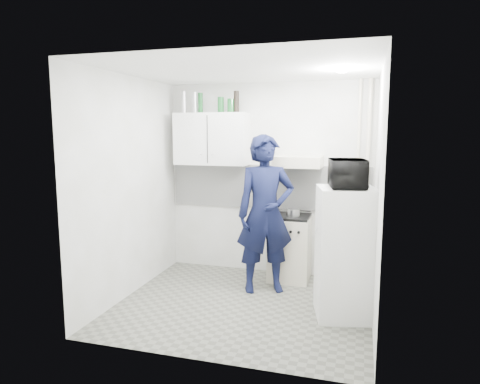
# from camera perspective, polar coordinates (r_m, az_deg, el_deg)

# --- Properties ---
(floor) EXTENTS (2.80, 2.80, 0.00)m
(floor) POSITION_cam_1_polar(r_m,az_deg,el_deg) (5.02, 0.45, -14.80)
(floor) COLOR slate
(floor) RESTS_ON ground
(ceiling) EXTENTS (2.80, 2.80, 0.00)m
(ceiling) POSITION_cam_1_polar(r_m,az_deg,el_deg) (4.67, 0.49, 16.04)
(ceiling) COLOR white
(ceiling) RESTS_ON wall_back
(wall_back) EXTENTS (2.80, 0.00, 2.80)m
(wall_back) POSITION_cam_1_polar(r_m,az_deg,el_deg) (5.88, 3.76, 1.69)
(wall_back) COLOR white
(wall_back) RESTS_ON floor
(wall_left) EXTENTS (0.00, 2.60, 2.60)m
(wall_left) POSITION_cam_1_polar(r_m,az_deg,el_deg) (5.22, -14.48, 0.64)
(wall_left) COLOR white
(wall_left) RESTS_ON floor
(wall_right) EXTENTS (0.00, 2.60, 2.60)m
(wall_right) POSITION_cam_1_polar(r_m,az_deg,el_deg) (4.51, 17.87, -0.65)
(wall_right) COLOR white
(wall_right) RESTS_ON floor
(person) EXTENTS (0.83, 0.70, 1.92)m
(person) POSITION_cam_1_polar(r_m,az_deg,el_deg) (5.20, 3.41, -2.95)
(person) COLOR black
(person) RESTS_ON floor
(stove) EXTENTS (0.52, 0.52, 0.83)m
(stove) POSITION_cam_1_polar(r_m,az_deg,el_deg) (5.74, 6.67, -7.50)
(stove) COLOR beige
(stove) RESTS_ON floor
(fridge) EXTENTS (0.68, 0.68, 1.38)m
(fridge) POSITION_cam_1_polar(r_m,az_deg,el_deg) (4.66, 13.82, -7.86)
(fridge) COLOR white
(fridge) RESTS_ON floor
(stove_top) EXTENTS (0.50, 0.50, 0.03)m
(stove_top) POSITION_cam_1_polar(r_m,az_deg,el_deg) (5.64, 6.74, -3.26)
(stove_top) COLOR black
(stove_top) RESTS_ON stove
(saucepan) EXTENTS (0.16, 0.16, 0.09)m
(saucepan) POSITION_cam_1_polar(r_m,az_deg,el_deg) (5.60, 7.17, -2.71)
(saucepan) COLOR silver
(saucepan) RESTS_ON stove_top
(microwave) EXTENTS (0.58, 0.44, 0.29)m
(microwave) POSITION_cam_1_polar(r_m,az_deg,el_deg) (4.51, 14.18, 2.41)
(microwave) COLOR black
(microwave) RESTS_ON fridge
(bottle_a) EXTENTS (0.07, 0.07, 0.30)m
(bottle_a) POSITION_cam_1_polar(r_m,az_deg,el_deg) (6.04, -7.50, 11.77)
(bottle_a) COLOR silver
(bottle_a) RESTS_ON upper_cabinet
(bottle_b) EXTENTS (0.07, 0.07, 0.28)m
(bottle_b) POSITION_cam_1_polar(r_m,az_deg,el_deg) (5.98, -6.05, 11.75)
(bottle_b) COLOR silver
(bottle_b) RESTS_ON upper_cabinet
(bottle_c) EXTENTS (0.06, 0.06, 0.27)m
(bottle_c) POSITION_cam_1_polar(r_m,az_deg,el_deg) (5.95, -5.29, 11.73)
(bottle_c) COLOR #144C1E
(bottle_c) RESTS_ON upper_cabinet
(canister_a) EXTENTS (0.08, 0.08, 0.21)m
(canister_a) POSITION_cam_1_polar(r_m,az_deg,el_deg) (5.85, -2.58, 11.52)
(canister_a) COLOR #144C1E
(canister_a) RESTS_ON upper_cabinet
(canister_b) EXTENTS (0.10, 0.10, 0.18)m
(canister_b) POSITION_cam_1_polar(r_m,az_deg,el_deg) (5.80, -1.22, 11.43)
(canister_b) COLOR #144C1E
(canister_b) RESTS_ON upper_cabinet
(bottle_e) EXTENTS (0.07, 0.07, 0.28)m
(bottle_e) POSITION_cam_1_polar(r_m,az_deg,el_deg) (5.78, -0.48, 11.94)
(bottle_e) COLOR black
(bottle_e) RESTS_ON upper_cabinet
(upper_cabinet) EXTENTS (1.00, 0.35, 0.70)m
(upper_cabinet) POSITION_cam_1_polar(r_m,az_deg,el_deg) (5.88, -3.77, 7.07)
(upper_cabinet) COLOR white
(upper_cabinet) RESTS_ON wall_back
(range_hood) EXTENTS (0.60, 0.50, 0.14)m
(range_hood) POSITION_cam_1_polar(r_m,az_deg,el_deg) (5.53, 7.80, 4.04)
(range_hood) COLOR beige
(range_hood) RESTS_ON wall_back
(backsplash) EXTENTS (2.74, 0.03, 0.60)m
(backsplash) POSITION_cam_1_polar(r_m,az_deg,el_deg) (5.88, 3.72, 0.71)
(backsplash) COLOR white
(backsplash) RESTS_ON wall_back
(pipe_a) EXTENTS (0.05, 0.05, 2.60)m
(pipe_a) POSITION_cam_1_polar(r_m,az_deg,el_deg) (5.66, 16.53, 1.13)
(pipe_a) COLOR beige
(pipe_a) RESTS_ON floor
(pipe_b) EXTENTS (0.04, 0.04, 2.60)m
(pipe_b) POSITION_cam_1_polar(r_m,az_deg,el_deg) (5.66, 15.32, 1.18)
(pipe_b) COLOR beige
(pipe_b) RESTS_ON floor
(ceiling_spot_fixture) EXTENTS (0.10, 0.10, 0.02)m
(ceiling_spot_fixture) POSITION_cam_1_polar(r_m,az_deg,el_deg) (4.70, 13.45, 15.40)
(ceiling_spot_fixture) COLOR white
(ceiling_spot_fixture) RESTS_ON ceiling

